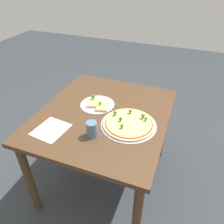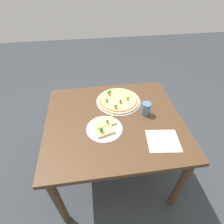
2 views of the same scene
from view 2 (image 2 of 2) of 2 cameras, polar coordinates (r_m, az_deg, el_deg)
name	(u,v)px [view 2 (image 2 of 2)]	position (r m, az deg, el deg)	size (l,w,h in m)	color
ground_plane	(113,169)	(1.98, 0.49, -18.08)	(8.00, 8.00, 0.00)	#33383D
dining_table	(114,128)	(1.45, 0.64, -5.17)	(1.07, 0.95, 0.75)	#4C331E
pizza_tray_whole	(118,100)	(1.54, 2.07, 3.86)	(0.39, 0.39, 0.06)	#A3A3A8
pizza_tray_slice	(104,127)	(1.31, -2.47, -4.93)	(0.27, 0.27, 0.06)	#A3A3A8
drinking_cup	(146,109)	(1.42, 11.05, 1.05)	(0.07, 0.07, 0.11)	#4C7099
paper_menu	(163,141)	(1.29, 16.32, -8.94)	(0.22, 0.20, 0.00)	white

